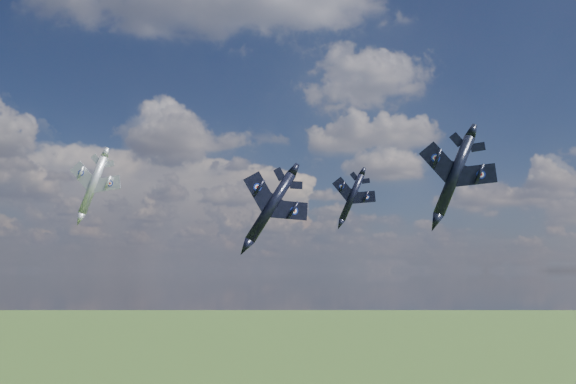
# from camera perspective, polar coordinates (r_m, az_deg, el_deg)

# --- Properties ---
(jet_lead_navy) EXTENTS (14.22, 17.84, 8.87)m
(jet_lead_navy) POSITION_cam_1_polar(r_m,az_deg,el_deg) (82.38, -1.76, -1.53)
(jet_lead_navy) COLOR black
(jet_right_navy) EXTENTS (13.96, 16.96, 7.09)m
(jet_right_navy) POSITION_cam_1_polar(r_m,az_deg,el_deg) (75.39, 16.54, 1.60)
(jet_right_navy) COLOR black
(jet_high_navy) EXTENTS (11.92, 15.16, 6.78)m
(jet_high_navy) POSITION_cam_1_polar(r_m,az_deg,el_deg) (117.21, 6.50, -0.53)
(jet_high_navy) COLOR black
(jet_left_silver) EXTENTS (11.81, 14.86, 6.01)m
(jet_left_silver) POSITION_cam_1_polar(r_m,az_deg,el_deg) (97.93, -19.19, 0.68)
(jet_left_silver) COLOR #A0A3AB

